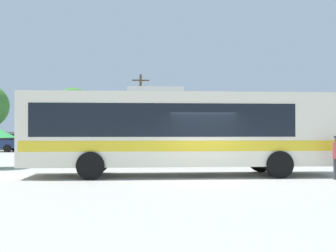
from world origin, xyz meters
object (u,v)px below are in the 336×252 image
parked_car_third_red (135,143)px  roadside_tree_midleft (73,103)px  parked_car_second_silver (67,142)px  utility_pole_near (141,109)px  coach_bus_cream_yellow (174,129)px

parked_car_third_red → roadside_tree_midleft: roadside_tree_midleft is taller
parked_car_second_silver → utility_pole_near: bearing=43.7°
parked_car_third_red → utility_pole_near: size_ratio=0.56×
parked_car_second_silver → parked_car_third_red: (5.87, -0.50, -0.03)m
coach_bus_cream_yellow → roadside_tree_midleft: 30.30m
parked_car_second_silver → utility_pole_near: utility_pole_near is taller
parked_car_second_silver → parked_car_third_red: bearing=-4.9°
utility_pole_near → roadside_tree_midleft: bearing=161.0°
parked_car_second_silver → roadside_tree_midleft: bearing=91.8°
parked_car_second_silver → parked_car_third_red: 5.89m
coach_bus_cream_yellow → utility_pole_near: size_ratio=1.60×
coach_bus_cream_yellow → parked_car_third_red: coach_bus_cream_yellow is taller
coach_bus_cream_yellow → parked_car_second_silver: coach_bus_cream_yellow is taller
parked_car_third_red → utility_pole_near: bearing=82.1°
coach_bus_cream_yellow → utility_pole_near: (0.54, 26.98, 2.14)m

